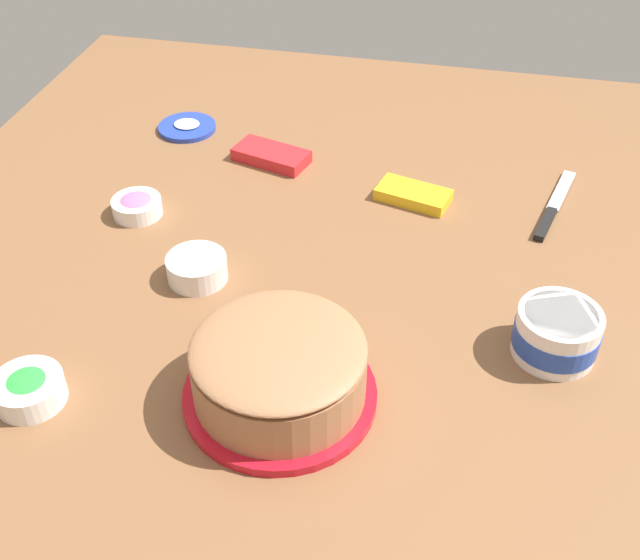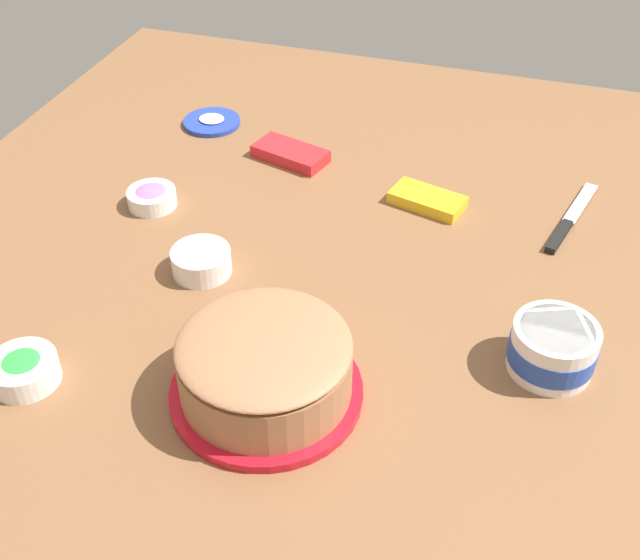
{
  "view_description": "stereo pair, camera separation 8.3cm",
  "coord_description": "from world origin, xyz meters",
  "views": [
    {
      "loc": [
        0.19,
        -1.02,
        0.8
      ],
      "look_at": [
        -0.0,
        -0.12,
        0.04
      ],
      "focal_mm": 44.18,
      "sensor_mm": 36.0,
      "label": 1
    },
    {
      "loc": [
        0.27,
        -1.0,
        0.8
      ],
      "look_at": [
        -0.0,
        -0.12,
        0.04
      ],
      "focal_mm": 44.18,
      "sensor_mm": 36.0,
      "label": 2
    }
  ],
  "objects": [
    {
      "name": "ground_plane",
      "position": [
        0.0,
        0.0,
        0.0
      ],
      "size": [
        1.54,
        1.54,
        0.0
      ],
      "primitive_type": "plane",
      "color": "brown"
    },
    {
      "name": "frosted_cake",
      "position": [
        -0.01,
        -0.33,
        0.05
      ],
      "size": [
        0.26,
        0.26,
        0.11
      ],
      "color": "red",
      "rests_on": "ground_plane"
    },
    {
      "name": "frosting_tub",
      "position": [
        0.35,
        -0.16,
        0.04
      ],
      "size": [
        0.12,
        0.12,
        0.07
      ],
      "color": "white",
      "rests_on": "ground_plane"
    },
    {
      "name": "frosting_tub_lid",
      "position": [
        -0.39,
        0.35,
        0.01
      ],
      "size": [
        0.12,
        0.12,
        0.02
      ],
      "color": "#233DAD",
      "rests_on": "ground_plane"
    },
    {
      "name": "spreading_knife",
      "position": [
        0.35,
        0.2,
        0.01
      ],
      "size": [
        0.08,
        0.23,
        0.01
      ],
      "color": "silver",
      "rests_on": "ground_plane"
    },
    {
      "name": "sprinkle_bowl_green",
      "position": [
        -0.34,
        -0.4,
        0.02
      ],
      "size": [
        0.1,
        0.1,
        0.04
      ],
      "color": "white",
      "rests_on": "ground_plane"
    },
    {
      "name": "sprinkle_bowl_rainbow",
      "position": [
        -0.2,
        -0.11,
        0.02
      ],
      "size": [
        0.1,
        0.1,
        0.04
      ],
      "color": "white",
      "rests_on": "ground_plane"
    },
    {
      "name": "sprinkle_bowl_pink",
      "position": [
        -0.37,
        0.04,
        0.02
      ],
      "size": [
        0.09,
        0.09,
        0.04
      ],
      "color": "white",
      "rests_on": "ground_plane"
    },
    {
      "name": "candy_box_lower",
      "position": [
        0.1,
        0.19,
        0.01
      ],
      "size": [
        0.14,
        0.1,
        0.02
      ],
      "primitive_type": "cube",
      "rotation": [
        0.0,
        0.0,
        -0.25
      ],
      "color": "yellow",
      "rests_on": "ground_plane"
    },
    {
      "name": "candy_box_upper",
      "position": [
        -0.18,
        0.26,
        0.01
      ],
      "size": [
        0.16,
        0.11,
        0.02
      ],
      "primitive_type": "cube",
      "rotation": [
        0.0,
        0.0,
        -0.27
      ],
      "color": "red",
      "rests_on": "ground_plane"
    }
  ]
}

